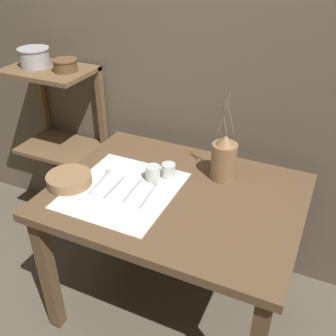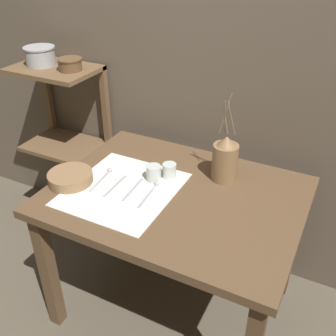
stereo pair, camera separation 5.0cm
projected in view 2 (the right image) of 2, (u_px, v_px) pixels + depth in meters
The scene contains 15 objects.
ground_plane at pixel (174, 303), 2.13m from camera, with size 12.00×12.00×0.00m, color brown.
stone_wall_back at pixel (224, 58), 1.90m from camera, with size 7.00×0.06×2.40m.
wooden_table at pixel (175, 210), 1.79m from camera, with size 1.10×0.84×0.73m.
wooden_shelf_unit at pixel (67, 120), 2.35m from camera, with size 0.47×0.32×1.09m.
linen_cloth at pixel (123, 189), 1.77m from camera, with size 0.46×0.50×0.00m.
pitcher_with_flowers at pixel (225, 160), 1.79m from camera, with size 0.12×0.12×0.42m.
wooden_bowl at pixel (70, 178), 1.80m from camera, with size 0.20×0.20×0.05m.
glass_tumbler_near at pixel (154, 173), 1.81m from camera, with size 0.07×0.07×0.07m.
glass_tumbler_far at pixel (169, 171), 1.83m from camera, with size 0.06×0.06×0.07m.
spoon_inner at pixel (106, 174), 1.86m from camera, with size 0.04×0.20×0.02m.
fork_outer at pixel (115, 186), 1.78m from camera, with size 0.02×0.19×0.00m.
knife_center at pixel (133, 189), 1.76m from camera, with size 0.02×0.19×0.00m.
spoon_outer at pixel (153, 188), 1.76m from camera, with size 0.03×0.20×0.02m.
metal_pot_large at pixel (40, 55), 2.15m from camera, with size 0.17×0.17×0.10m.
metal_pot_small at pixel (70, 64), 2.08m from camera, with size 0.13×0.13×0.06m.
Camera 2 is at (0.61, -1.29, 1.74)m, focal length 42.00 mm.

